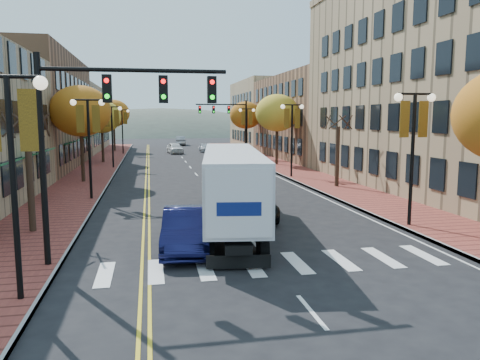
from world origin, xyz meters
TOP-DOWN VIEW (x-y plane):
  - ground at (0.00, 0.00)m, footprint 200.00×200.00m
  - sidewalk_left at (-9.00, 32.50)m, footprint 4.00×85.00m
  - sidewalk_right at (9.00, 32.50)m, footprint 4.00×85.00m
  - building_left_mid at (-17.00, 36.00)m, footprint 12.00×24.00m
  - building_left_far at (-17.00, 61.00)m, footprint 12.00×26.00m
  - building_right_mid at (18.50, 42.00)m, footprint 15.00×24.00m
  - building_right_far at (18.50, 64.00)m, footprint 15.00×20.00m
  - tree_left_a at (-9.00, 8.00)m, footprint 0.28×0.28m
  - tree_left_b at (-9.00, 24.00)m, footprint 4.48×4.48m
  - tree_left_c at (-9.00, 40.00)m, footprint 4.16×4.16m
  - tree_left_d at (-9.00, 58.00)m, footprint 4.61×4.61m
  - tree_right_b at (9.00, 18.00)m, footprint 0.28×0.28m
  - tree_right_c at (9.00, 34.00)m, footprint 4.48×4.48m
  - tree_right_d at (9.00, 50.00)m, footprint 4.35×4.35m
  - lamp_left_a at (-7.50, 0.00)m, footprint 1.96×0.36m
  - lamp_left_b at (-7.50, 16.00)m, footprint 1.96×0.36m
  - lamp_left_c at (-7.50, 34.00)m, footprint 1.96×0.36m
  - lamp_left_d at (-7.50, 52.00)m, footprint 1.96×0.36m
  - lamp_right_a at (7.50, 6.00)m, footprint 1.96×0.36m
  - lamp_right_b at (7.50, 24.00)m, footprint 1.96×0.36m
  - lamp_right_c at (7.50, 42.00)m, footprint 1.96×0.36m
  - traffic_mast_near at (-5.48, 3.00)m, footprint 6.10×0.35m
  - traffic_mast_far at (5.48, 42.00)m, footprint 6.10×0.34m
  - semi_truck at (-0.35, 8.09)m, footprint 4.15×14.33m
  - navy_sedan at (-2.73, 4.30)m, footprint 2.15×4.96m
  - black_suv at (0.85, 9.26)m, footprint 2.58×5.00m
  - car_far_white at (-0.52, 52.59)m, footprint 2.41×4.73m
  - car_far_silver at (4.00, 55.24)m, footprint 1.85×4.13m
  - car_far_oncoming at (1.64, 72.29)m, footprint 2.08×5.03m

SIDE VIEW (x-z plane):
  - ground at x=0.00m, z-range 0.00..0.00m
  - sidewalk_left at x=-9.00m, z-range 0.00..0.15m
  - sidewalk_right at x=9.00m, z-range 0.00..0.15m
  - car_far_silver at x=4.00m, z-range 0.00..1.17m
  - black_suv at x=0.85m, z-range 0.00..1.35m
  - car_far_white at x=-0.52m, z-range 0.00..1.54m
  - navy_sedan at x=-2.73m, z-range 0.00..1.59m
  - car_far_oncoming at x=1.64m, z-range 0.00..1.62m
  - semi_truck at x=-0.35m, z-range 0.30..3.84m
  - tree_left_a at x=-9.00m, z-range 0.15..4.35m
  - tree_right_b at x=9.00m, z-range 0.15..4.35m
  - lamp_left_a at x=-7.50m, z-range 1.27..7.32m
  - lamp_left_b at x=-7.50m, z-range 1.27..7.32m
  - lamp_left_c at x=-7.50m, z-range 1.27..7.32m
  - lamp_left_d at x=-7.50m, z-range 1.27..7.32m
  - lamp_right_a at x=7.50m, z-range 1.27..7.32m
  - lamp_right_b at x=7.50m, z-range 1.27..7.32m
  - lamp_right_c at x=7.50m, z-range 1.27..7.32m
  - building_left_far at x=-17.00m, z-range 0.00..9.50m
  - traffic_mast_near at x=-5.48m, z-range 1.42..8.42m
  - traffic_mast_far at x=5.48m, z-range 1.42..8.42m
  - building_right_mid at x=18.50m, z-range 0.00..10.00m
  - tree_left_c at x=-9.00m, z-range 1.71..8.40m
  - tree_right_d at x=9.00m, z-range 1.79..8.79m
  - tree_left_b at x=-9.00m, z-range 1.84..9.05m
  - tree_right_c at x=9.00m, z-range 1.84..9.05m
  - building_left_mid at x=-17.00m, z-range 0.00..11.00m
  - building_right_far at x=18.50m, z-range 0.00..11.00m
  - tree_left_d at x=-9.00m, z-range 1.89..9.31m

